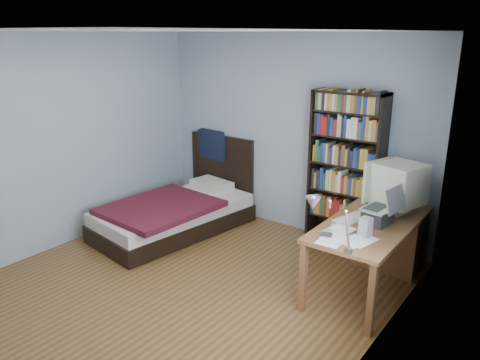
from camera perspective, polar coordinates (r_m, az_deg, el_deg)
The scene contains 14 objects.
room at distance 4.38m, azimuth -7.95°, elevation 0.99°, with size 4.20×4.24×2.50m.
desk at distance 5.24m, azimuth 17.23°, elevation -6.58°, with size 0.75×1.57×0.73m.
crt_monitor at distance 4.99m, azimuth 18.57°, elevation -0.47°, with size 0.57×0.52×0.52m.
laptop at distance 4.66m, azimuth 16.64°, elevation -3.92°, with size 0.36×0.35×0.40m.
desk_lamp at distance 3.61m, azimuth 9.64°, elevation -3.48°, with size 0.23×0.50×0.59m.
keyboard at distance 4.73m, azimuth 13.61°, elevation -4.59°, with size 0.17×0.43×0.03m, color #B9B39A.
speaker at distance 4.34m, azimuth 15.06°, elevation -5.62°, with size 0.09×0.09×0.19m, color gray.
soda_can at distance 4.93m, azimuth 15.46°, elevation -3.25°, with size 0.07×0.07×0.12m, color #073A0E.
mouse at distance 4.99m, azimuth 16.82°, elevation -3.65°, with size 0.06×0.11×0.04m, color silver.
phone_silver at distance 4.60m, azimuth 11.41°, elevation -5.14°, with size 0.05×0.11×0.02m, color silver.
phone_grey at distance 4.39m, azimuth 10.46°, elevation -6.19°, with size 0.05×0.09×0.02m, color gray.
external_drive at distance 4.30m, azimuth 10.43°, elevation -6.70°, with size 0.11×0.11×0.02m, color gray.
bookshelf at distance 5.57m, azimuth 12.73°, elevation 0.97°, with size 0.84×0.30×1.87m.
bed at distance 6.20m, azimuth -7.56°, elevation -3.72°, with size 1.29×2.16×1.16m.
Camera 1 is at (3.00, -2.97, 2.48)m, focal length 35.00 mm.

